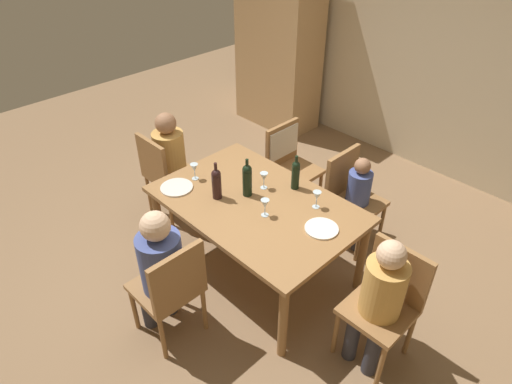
{
  "coord_description": "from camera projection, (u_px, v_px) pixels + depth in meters",
  "views": [
    {
      "loc": [
        2.09,
        -2.03,
        2.94
      ],
      "look_at": [
        0.0,
        0.0,
        0.86
      ],
      "focal_mm": 31.4,
      "sensor_mm": 36.0,
      "label": 1
    }
  ],
  "objects": [
    {
      "name": "wine_glass_near_left",
      "position": [
        265.0,
        204.0,
        3.44
      ],
      "size": [
        0.07,
        0.07,
        0.15
      ],
      "color": "silver",
      "rests_on": "dining_table"
    },
    {
      "name": "chair_right_end",
      "position": [
        387.0,
        297.0,
        3.11
      ],
      "size": [
        0.44,
        0.44,
        0.92
      ],
      "rotation": [
        0.0,
        0.0,
        3.14
      ],
      "color": "olive",
      "rests_on": "ground_plane"
    },
    {
      "name": "person_man_bearded",
      "position": [
        160.0,
        266.0,
        3.18
      ],
      "size": [
        0.36,
        0.31,
        1.15
      ],
      "rotation": [
        0.0,
        0.0,
        1.57
      ],
      "color": "#33333D",
      "rests_on": "ground_plane"
    },
    {
      "name": "dinner_plate_host",
      "position": [
        322.0,
        229.0,
        3.36
      ],
      "size": [
        0.26,
        0.26,
        0.01
      ],
      "primitive_type": "cylinder",
      "color": "white",
      "rests_on": "dining_table"
    },
    {
      "name": "rear_room_partition",
      "position": [
        437.0,
        52.0,
        4.86
      ],
      "size": [
        6.4,
        0.12,
        2.7
      ],
      "primitive_type": "cube",
      "color": "beige",
      "rests_on": "ground_plane"
    },
    {
      "name": "chair_near",
      "position": [
        171.0,
        287.0,
        3.19
      ],
      "size": [
        0.44,
        0.44,
        0.92
      ],
      "rotation": [
        0.0,
        0.0,
        1.57
      ],
      "color": "olive",
      "rests_on": "ground_plane"
    },
    {
      "name": "wine_bottle_dark_red",
      "position": [
        296.0,
        174.0,
        3.72
      ],
      "size": [
        0.07,
        0.07,
        0.31
      ],
      "color": "black",
      "rests_on": "dining_table"
    },
    {
      "name": "chair_far_right",
      "position": [
        350.0,
        193.0,
        4.13
      ],
      "size": [
        0.44,
        0.44,
        0.92
      ],
      "rotation": [
        0.0,
        0.0,
        -1.57
      ],
      "color": "olive",
      "rests_on": "ground_plane"
    },
    {
      "name": "wine_bottle_short_olive",
      "position": [
        247.0,
        179.0,
        3.63
      ],
      "size": [
        0.08,
        0.08,
        0.34
      ],
      "color": "black",
      "rests_on": "dining_table"
    },
    {
      "name": "wine_glass_near_right",
      "position": [
        194.0,
        168.0,
        3.85
      ],
      "size": [
        0.07,
        0.07,
        0.15
      ],
      "color": "silver",
      "rests_on": "dining_table"
    },
    {
      "name": "armoire_cabinet",
      "position": [
        278.0,
        45.0,
        5.87
      ],
      "size": [
        1.18,
        0.62,
        2.18
      ],
      "color": "tan",
      "rests_on": "ground_plane"
    },
    {
      "name": "wine_glass_centre",
      "position": [
        264.0,
        177.0,
        3.74
      ],
      "size": [
        0.07,
        0.07,
        0.15
      ],
      "color": "silver",
      "rests_on": "dining_table"
    },
    {
      "name": "chair_left_end",
      "position": [
        164.0,
        171.0,
        4.43
      ],
      "size": [
        0.44,
        0.44,
        0.92
      ],
      "color": "olive",
      "rests_on": "ground_plane"
    },
    {
      "name": "wine_bottle_tall_green",
      "position": [
        217.0,
        183.0,
        3.61
      ],
      "size": [
        0.08,
        0.08,
        0.33
      ],
      "color": "black",
      "rests_on": "dining_table"
    },
    {
      "name": "chair_far_left",
      "position": [
        287.0,
        156.0,
        4.55
      ],
      "size": [
        0.46,
        0.44,
        0.92
      ],
      "rotation": [
        0.0,
        0.0,
        -1.57
      ],
      "color": "olive",
      "rests_on": "ground_plane"
    },
    {
      "name": "person_child_small",
      "position": [
        360.0,
        195.0,
        4.05
      ],
      "size": [
        0.25,
        0.22,
        0.94
      ],
      "rotation": [
        0.0,
        0.0,
        -1.57
      ],
      "color": "#33333D",
      "rests_on": "ground_plane"
    },
    {
      "name": "dinner_plate_guest_left",
      "position": [
        177.0,
        187.0,
        3.79
      ],
      "size": [
        0.28,
        0.28,
        0.01
      ],
      "primitive_type": "cylinder",
      "color": "silver",
      "rests_on": "dining_table"
    },
    {
      "name": "handbag",
      "position": [
        319.0,
        214.0,
        4.56
      ],
      "size": [
        0.12,
        0.28,
        0.22
      ],
      "primitive_type": "cube",
      "rotation": [
        0.0,
        0.0,
        -1.58
      ],
      "color": "brown",
      "rests_on": "ground_plane"
    },
    {
      "name": "wine_glass_far",
      "position": [
        317.0,
        196.0,
        3.52
      ],
      "size": [
        0.07,
        0.07,
        0.15
      ],
      "color": "silver",
      "rests_on": "dining_table"
    },
    {
      "name": "dining_table",
      "position": [
        256.0,
        210.0,
        3.69
      ],
      "size": [
        1.67,
        1.1,
        0.76
      ],
      "color": "olive",
      "rests_on": "ground_plane"
    },
    {
      "name": "person_man_guest",
      "position": [
        380.0,
        296.0,
        2.99
      ],
      "size": [
        0.29,
        0.33,
        1.09
      ],
      "rotation": [
        0.0,
        0.0,
        3.14
      ],
      "color": "#33333D",
      "rests_on": "ground_plane"
    },
    {
      "name": "ground_plane",
      "position": [
        256.0,
        268.0,
        4.08
      ],
      "size": [
        10.0,
        10.0,
        0.0
      ],
      "primitive_type": "plane",
      "color": "#846647"
    },
    {
      "name": "person_woman_host",
      "position": [
        172.0,
        157.0,
        4.42
      ],
      "size": [
        0.3,
        0.35,
        1.13
      ],
      "color": "#33333D",
      "rests_on": "ground_plane"
    }
  ]
}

